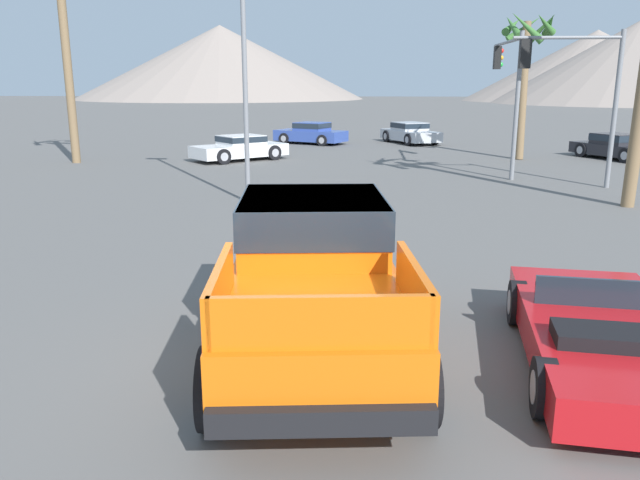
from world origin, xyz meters
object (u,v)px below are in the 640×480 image
object	(u,v)px
parked_car_silver	(410,133)
street_lamp_post	(243,14)
red_convertible_car	(605,338)
parked_car_blue	(311,133)
traffic_light_crosswalk	(574,79)
palm_tree_leaning	(528,49)
parked_car_dark	(617,146)
traffic_light_main	(508,76)
orange_pickup_truck	(314,271)
palm_tree_tall	(61,7)
parked_car_white	(240,147)

from	to	relation	value
parked_car_silver	street_lamp_post	size ratio (longest dim) A/B	0.51
red_convertible_car	parked_car_blue	xyz separation A→B (m)	(-5.91, 28.84, 0.21)
traffic_light_crosswalk	palm_tree_leaning	world-z (taller)	palm_tree_leaning
parked_car_dark	parked_car_silver	xyz separation A→B (m)	(-8.91, 7.18, 0.02)
parked_car_blue	parked_car_dark	world-z (taller)	parked_car_blue
traffic_light_crosswalk	red_convertible_car	bearing A→B (deg)	74.74
parked_car_silver	traffic_light_main	world-z (taller)	traffic_light_main
red_convertible_car	orange_pickup_truck	bearing A→B (deg)	-177.01
red_convertible_car	parked_car_silver	world-z (taller)	parked_car_silver
orange_pickup_truck	palm_tree_tall	xyz separation A→B (m)	(-12.00, 19.17, 5.37)
palm_tree_tall	traffic_light_crosswalk	bearing A→B (deg)	-15.52
traffic_light_main	palm_tree_tall	distance (m)	18.35
parked_car_dark	street_lamp_post	size ratio (longest dim) A/B	0.51
parked_car_white	parked_car_blue	bearing A→B (deg)	-59.25
orange_pickup_truck	parked_car_dark	bearing A→B (deg)	55.30
orange_pickup_truck	traffic_light_crosswalk	distance (m)	15.83
parked_car_blue	street_lamp_post	world-z (taller)	street_lamp_post
street_lamp_post	parked_car_dark	bearing A→B (deg)	38.15
orange_pickup_truck	traffic_light_crosswalk	bearing A→B (deg)	56.11
red_convertible_car	parked_car_blue	world-z (taller)	parked_car_blue
parked_car_white	palm_tree_leaning	bearing A→B (deg)	-125.87
red_convertible_car	parked_car_dark	xyz separation A→B (m)	(8.71, 22.40, 0.18)
palm_tree_leaning	red_convertible_car	bearing A→B (deg)	-100.96
parked_car_dark	street_lamp_post	xyz separation A→B (m)	(-14.99, -11.78, 4.65)
parked_car_blue	parked_car_white	xyz separation A→B (m)	(-2.56, -8.07, -0.04)
traffic_light_main	orange_pickup_truck	bearing A→B (deg)	160.67
parked_car_white	traffic_light_crosswalk	distance (m)	14.33
parked_car_blue	orange_pickup_truck	bearing A→B (deg)	-149.48
parked_car_blue	parked_car_silver	world-z (taller)	parked_car_blue
orange_pickup_truck	traffic_light_main	xyz separation A→B (m)	(6.01, 17.15, 2.56)
parked_car_silver	palm_tree_tall	xyz separation A→B (m)	(-15.35, -10.13, 5.86)
red_convertible_car	parked_car_blue	bearing A→B (deg)	108.99
red_convertible_car	traffic_light_crosswalk	world-z (taller)	traffic_light_crosswalk
red_convertible_car	parked_car_white	bearing A→B (deg)	119.61
traffic_light_main	street_lamp_post	bearing A→B (deg)	127.87
traffic_light_main	palm_tree_leaning	xyz separation A→B (m)	(1.81, 4.63, 1.18)
parked_car_dark	street_lamp_post	distance (m)	19.62
orange_pickup_truck	parked_car_white	bearing A→B (deg)	97.81
parked_car_white	traffic_light_main	xyz separation A→B (m)	(10.94, -3.34, 3.08)
red_convertible_car	traffic_light_crosswalk	bearing A→B (deg)	82.14
parked_car_white	traffic_light_main	bearing A→B (deg)	-148.63
orange_pickup_truck	street_lamp_post	distance (m)	11.48
red_convertible_car	street_lamp_post	xyz separation A→B (m)	(-6.28, 10.63, 4.83)
street_lamp_post	parked_car_white	bearing A→B (deg)	102.23
street_lamp_post	palm_tree_tall	xyz separation A→B (m)	(-9.27, 8.82, 1.23)
traffic_light_main	traffic_light_crosswalk	distance (m)	3.64
parked_car_blue	street_lamp_post	bearing A→B (deg)	-155.35
parked_car_silver	street_lamp_post	distance (m)	20.43
palm_tree_leaning	parked_car_blue	bearing A→B (deg)	146.33
red_convertible_car	traffic_light_main	xyz separation A→B (m)	(2.47, 17.42, 3.25)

